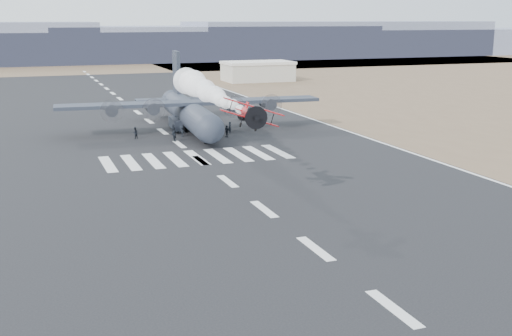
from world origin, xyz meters
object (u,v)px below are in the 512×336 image
crew_a (230,127)px  crew_f (174,136)px  transport_aircraft (189,111)px  crew_e (173,130)px  crew_h (198,132)px  hangar_right (258,71)px  crew_d (227,131)px  aerobatic_biplane (251,114)px  crew_b (135,133)px  crew_c (182,132)px  support_vehicle (250,116)px  crew_g (218,130)px

crew_a → crew_f: (-10.35, -4.15, -0.04)m
transport_aircraft → crew_f: (-4.85, -9.52, -2.37)m
transport_aircraft → crew_e: size_ratio=26.29×
transport_aircraft → crew_h: size_ratio=23.62×
hangar_right → crew_d: 94.33m
aerobatic_biplane → crew_b: 41.12m
crew_e → aerobatic_biplane: bearing=49.0°
hangar_right → crew_c: hangar_right is taller
hangar_right → crew_b: 97.78m
hangar_right → transport_aircraft: size_ratio=0.46×
crew_a → crew_b: crew_a is taller
crew_f → support_vehicle: bearing=126.1°
crew_e → crew_a: bearing=129.7°
hangar_right → crew_b: hangar_right is taller
crew_c → crew_h: size_ratio=0.91×
crew_g → transport_aircraft: bearing=94.5°
support_vehicle → crew_b: 26.75m
aerobatic_biplane → support_vehicle: aerobatic_biplane is taller
crew_a → crew_h: size_ratio=1.01×
crew_c → crew_h: crew_h is taller
transport_aircraft → support_vehicle: (13.52, 7.21, -2.65)m
transport_aircraft → crew_b: size_ratio=23.70×
crew_g → crew_b: bearing=152.6°
support_vehicle → crew_a: 14.93m
crew_c → crew_b: bearing=-152.4°
crew_b → crew_h: size_ratio=1.00×
crew_b → crew_e: crew_b is taller
crew_d → crew_g: bearing=169.0°
support_vehicle → crew_d: size_ratio=2.39×
crew_a → crew_d: size_ratio=1.00×
support_vehicle → crew_f: crew_f is taller
crew_d → crew_g: 2.33m
crew_c → crew_g: crew_c is taller
hangar_right → crew_g: size_ratio=12.43×
aerobatic_biplane → crew_e: aerobatic_biplane is taller
crew_a → crew_f: size_ratio=1.04×
crew_d → hangar_right: bearing=127.6°
hangar_right → transport_aircraft: (-41.31, -77.92, 0.27)m
crew_d → crew_f: bearing=-113.4°
transport_aircraft → support_vehicle: transport_aircraft is taller
aerobatic_biplane → crew_d: size_ratio=3.26×
crew_a → crew_e: size_ratio=1.13×
aerobatic_biplane → crew_b: size_ratio=3.31×
crew_c → transport_aircraft: bearing=100.0°
transport_aircraft → crew_e: (-3.64, -3.56, -2.44)m
transport_aircraft → crew_d: 9.79m
aerobatic_biplane → crew_b: bearing=100.9°
transport_aircraft → crew_c: size_ratio=25.84×
transport_aircraft → crew_g: bearing=-59.7°
support_vehicle → crew_a: crew_a is taller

